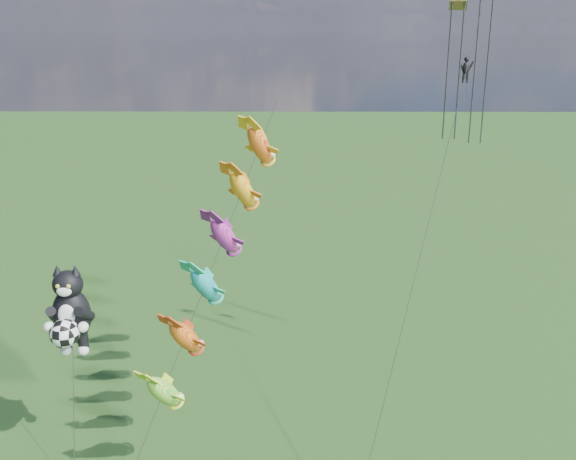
{
  "coord_description": "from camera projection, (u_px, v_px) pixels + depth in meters",
  "views": [
    {
      "loc": [
        15.19,
        -25.81,
        21.59
      ],
      "look_at": [
        14.93,
        8.52,
        10.78
      ],
      "focal_mm": 40.0,
      "sensor_mm": 36.0,
      "label": 1
    }
  ],
  "objects": [
    {
      "name": "parafoil_rig",
      "position": [
        464.0,
        69.0,
        34.61
      ],
      "size": [
        8.91,
        15.59,
        24.19
      ],
      "rotation": [
        0.0,
        0.0,
        -0.41
      ],
      "color": "brown",
      "rests_on": "ground"
    },
    {
      "name": "fish_windsock_rig",
      "position": [
        215.0,
        261.0,
        32.25
      ],
      "size": [
        7.84,
        14.02,
        18.56
      ],
      "rotation": [
        0.0,
        0.0,
        -0.18
      ],
      "color": "brown",
      "rests_on": "ground"
    },
    {
      "name": "cat_kite_rig",
      "position": [
        69.0,
        313.0,
        31.39
      ],
      "size": [
        2.18,
        4.02,
        10.72
      ],
      "rotation": [
        0.0,
        0.0,
        0.11
      ],
      "color": "brown",
      "rests_on": "ground"
    }
  ]
}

